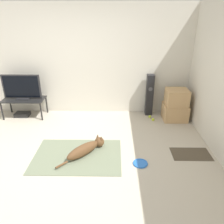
% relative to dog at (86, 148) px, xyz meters
% --- Properties ---
extents(ground_plane, '(12.00, 12.00, 0.00)m').
position_rel_dog_xyz_m(ground_plane, '(-0.29, -0.19, -0.11)').
color(ground_plane, '#BCB29E').
extents(wall_back, '(8.00, 0.06, 2.55)m').
position_rel_dog_xyz_m(wall_back, '(-0.29, 1.91, 1.16)').
color(wall_back, beige).
rests_on(wall_back, ground_plane).
extents(area_rug, '(1.53, 1.06, 0.01)m').
position_rel_dog_xyz_m(area_rug, '(-0.15, -0.07, -0.11)').
color(area_rug, slate).
rests_on(area_rug, ground_plane).
extents(dog, '(0.75, 0.81, 0.24)m').
position_rel_dog_xyz_m(dog, '(0.00, 0.00, 0.00)').
color(dog, brown).
rests_on(dog, area_rug).
extents(frisbee, '(0.25, 0.25, 0.03)m').
position_rel_dog_xyz_m(frisbee, '(0.93, -0.28, -0.10)').
color(frisbee, blue).
rests_on(frisbee, ground_plane).
extents(cardboard_box_lower, '(0.55, 0.48, 0.38)m').
position_rel_dog_xyz_m(cardboard_box_lower, '(1.92, 1.45, 0.07)').
color(cardboard_box_lower, tan).
rests_on(cardboard_box_lower, ground_plane).
extents(cardboard_box_upper, '(0.49, 0.43, 0.37)m').
position_rel_dog_xyz_m(cardboard_box_upper, '(1.91, 1.43, 0.45)').
color(cardboard_box_upper, tan).
rests_on(cardboard_box_upper, cardboard_box_lower).
extents(floor_speaker, '(0.17, 0.17, 1.01)m').
position_rel_dog_xyz_m(floor_speaker, '(1.34, 1.74, 0.39)').
color(floor_speaker, black).
rests_on(floor_speaker, ground_plane).
extents(tv_stand, '(0.98, 0.50, 0.45)m').
position_rel_dog_xyz_m(tv_stand, '(-1.67, 1.57, 0.28)').
color(tv_stand, black).
rests_on(tv_stand, ground_plane).
extents(tv, '(0.89, 0.20, 0.59)m').
position_rel_dog_xyz_m(tv, '(-1.67, 1.58, 0.62)').
color(tv, '#232326').
rests_on(tv, tv_stand).
extents(tennis_ball_by_boxes, '(0.07, 0.07, 0.07)m').
position_rel_dog_xyz_m(tennis_ball_by_boxes, '(1.35, 1.51, -0.08)').
color(tennis_ball_by_boxes, '#C6E033').
rests_on(tennis_ball_by_boxes, ground_plane).
extents(tennis_ball_near_speaker, '(0.07, 0.07, 0.07)m').
position_rel_dog_xyz_m(tennis_ball_near_speaker, '(1.40, 1.35, -0.08)').
color(tennis_ball_near_speaker, '#C6E033').
rests_on(tennis_ball_near_speaker, ground_plane).
extents(game_console, '(0.34, 0.24, 0.09)m').
position_rel_dog_xyz_m(game_console, '(-1.77, 1.57, -0.07)').
color(game_console, black).
rests_on(game_console, ground_plane).
extents(door_mat, '(0.69, 0.41, 0.01)m').
position_rel_dog_xyz_m(door_mat, '(1.87, 0.02, -0.11)').
color(door_mat, '#4C4233').
rests_on(door_mat, ground_plane).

